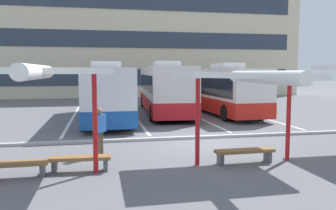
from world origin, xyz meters
The scene contains 16 objects.
ground_plane centered at (0.00, 0.00, 0.00)m, with size 160.00×160.00×0.00m, color slate.
terminal_building centered at (0.03, 32.76, 8.34)m, with size 39.68×14.90×19.41m.
coach_bus_0 centered at (-3.81, 7.77, 1.57)m, with size 2.78×10.64×3.44m.
coach_bus_1 centered at (0.28, 10.62, 1.63)m, with size 3.33×11.85×3.57m.
coach_bus_2 centered at (4.02, 9.57, 1.56)m, with size 2.81×10.88×3.44m.
lane_stripe_0 centered at (-5.84, 9.14, 0.00)m, with size 0.16×14.00×0.01m, color white.
lane_stripe_1 centered at (-1.95, 9.14, 0.00)m, with size 0.16×14.00×0.01m, color white.
lane_stripe_2 centered at (1.95, 9.14, 0.00)m, with size 0.16×14.00×0.01m, color white.
lane_stripe_3 centered at (5.84, 9.14, 0.00)m, with size 0.16×14.00×0.01m, color white.
waiting_shelter_0 centered at (-5.63, -3.36, 2.83)m, with size 3.69×4.15×3.07m.
bench_0 centered at (-6.53, -3.21, 0.34)m, with size 1.91×0.47×0.45m.
bench_1 centered at (-4.73, -2.92, 0.34)m, with size 1.77×0.52×0.45m.
waiting_shelter_1 centered at (0.33, -3.20, 2.70)m, with size 4.06×4.56×2.92m.
bench_2 centered at (0.33, -3.01, 0.34)m, with size 1.94×0.48×0.45m.
platform_kerb centered at (0.00, 1.11, 0.06)m, with size 44.00×0.24×0.12m, color #ADADA8.
waiting_passenger_1 centered at (-4.16, -1.09, 0.95)m, with size 0.46×0.52×1.65m.
Camera 1 is at (-4.13, -12.91, 2.90)m, focal length 36.46 mm.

